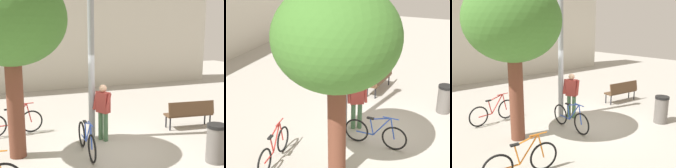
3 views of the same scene
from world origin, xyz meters
The scene contains 9 objects.
ground_plane centered at (0.00, 0.00, 0.00)m, with size 36.00×36.00×0.00m, color #A8A399.
building_facade centered at (0.00, 9.69, 3.48)m, with size 18.92×2.00×6.97m, color beige.
lamppost centered at (-0.30, 1.07, 2.61)m, with size 0.28×0.28×4.91m.
person_by_lamppost centered at (-0.06, 0.76, 0.97)m, with size 0.48×0.63×1.67m.
park_bench centered at (2.97, 0.79, 0.55)m, with size 1.64×0.65×0.92m.
plaza_tree centered at (-2.49, 0.44, 3.43)m, with size 2.71×2.71×4.64m.
bicycle_blue centered at (-0.79, -0.04, 0.38)m, with size 0.12×1.81×0.97m.
bicycle_red centered at (-2.49, 2.17, 0.38)m, with size 1.80×0.25×0.97m.
trash_bin centered at (2.04, -1.63, 0.49)m, with size 0.48×0.48×0.96m.
Camera 1 is at (-2.85, -7.32, 3.26)m, focal length 48.75 mm.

